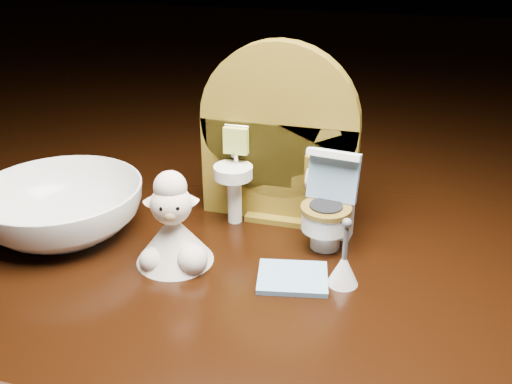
# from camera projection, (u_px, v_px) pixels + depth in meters

# --- Properties ---
(backdrop_panel) EXTENTS (0.13, 0.05, 0.15)m
(backdrop_panel) POSITION_uv_depth(u_px,v_px,m) (278.00, 145.00, 0.46)
(backdrop_panel) COLOR brown
(backdrop_panel) RESTS_ON ground
(toy_toilet) EXTENTS (0.04, 0.05, 0.08)m
(toy_toilet) POSITION_uv_depth(u_px,v_px,m) (329.00, 210.00, 0.44)
(toy_toilet) COLOR white
(toy_toilet) RESTS_ON ground
(bath_mat) EXTENTS (0.06, 0.05, 0.00)m
(bath_mat) POSITION_uv_depth(u_px,v_px,m) (293.00, 278.00, 0.41)
(bath_mat) COLOR #719EC2
(bath_mat) RESTS_ON ground
(toilet_brush) EXTENTS (0.02, 0.02, 0.05)m
(toilet_brush) POSITION_uv_depth(u_px,v_px,m) (344.00, 267.00, 0.40)
(toilet_brush) COLOR white
(toilet_brush) RESTS_ON ground
(plush_lamb) EXTENTS (0.06, 0.06, 0.08)m
(plush_lamb) POSITION_uv_depth(u_px,v_px,m) (174.00, 231.00, 0.42)
(plush_lamb) COLOR beige
(plush_lamb) RESTS_ON ground
(ceramic_bowl) EXTENTS (0.17, 0.17, 0.04)m
(ceramic_bowl) POSITION_uv_depth(u_px,v_px,m) (62.00, 209.00, 0.46)
(ceramic_bowl) COLOR white
(ceramic_bowl) RESTS_ON ground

